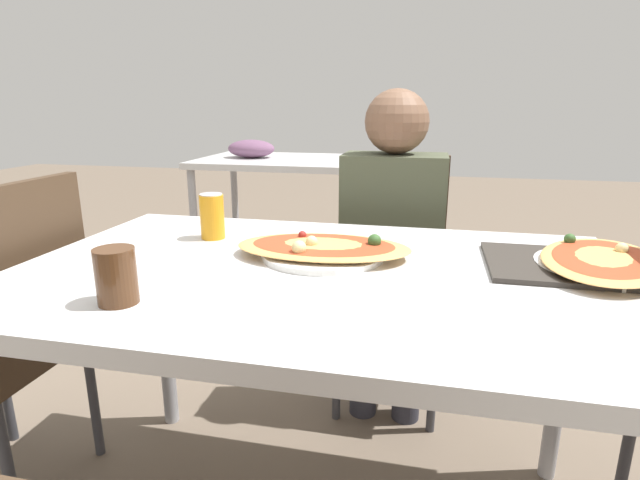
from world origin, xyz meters
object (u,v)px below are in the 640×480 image
object	(u,v)px
pizza_second	(602,262)
dining_table	(320,297)
drink_glass	(116,276)
person_seated	(392,231)
chair_far_seated	(393,267)
pizza_main	(323,249)
chair_side_left	(10,330)
soda_can	(212,216)

from	to	relation	value
pizza_second	dining_table	bearing A→B (deg)	-168.17
drink_glass	pizza_second	world-z (taller)	drink_glass
person_seated	dining_table	bearing A→B (deg)	80.14
dining_table	chair_far_seated	size ratio (longest dim) A/B	1.49
dining_table	pizza_main	world-z (taller)	pizza_main
dining_table	person_seated	bearing A→B (deg)	80.14
pizza_main	pizza_second	bearing A→B (deg)	3.18
chair_side_left	pizza_main	bearing A→B (deg)	-83.68
drink_glass	pizza_main	bearing A→B (deg)	49.61
drink_glass	dining_table	bearing A→B (deg)	40.02
pizza_second	drink_glass	bearing A→B (deg)	-156.87
pizza_main	pizza_second	xyz separation A→B (m)	(0.64, 0.04, -0.00)
dining_table	drink_glass	world-z (taller)	drink_glass
soda_can	chair_far_seated	bearing A→B (deg)	51.41
chair_far_seated	pizza_second	size ratio (longest dim) A/B	2.08
person_seated	pizza_main	size ratio (longest dim) A/B	2.67
chair_far_seated	chair_side_left	xyz separation A→B (m)	(-0.99, -0.77, 0.00)
pizza_main	drink_glass	world-z (taller)	drink_glass
chair_far_seated	person_seated	xyz separation A→B (m)	(-0.00, -0.12, 0.17)
dining_table	pizza_second	xyz separation A→B (m)	(0.62, 0.13, 0.09)
pizza_main	pizza_second	world-z (taller)	pizza_main
person_seated	soda_can	world-z (taller)	person_seated
chair_far_seated	person_seated	world-z (taller)	person_seated
dining_table	chair_side_left	bearing A→B (deg)	-179.93
person_seated	soda_can	xyz separation A→B (m)	(-0.46, -0.46, 0.13)
soda_can	chair_side_left	bearing A→B (deg)	-159.85
dining_table	chair_side_left	size ratio (longest dim) A/B	1.49
chair_far_seated	dining_table	bearing A→B (deg)	81.63
person_seated	drink_glass	bearing A→B (deg)	64.57
dining_table	chair_side_left	world-z (taller)	chair_side_left
pizza_main	drink_glass	distance (m)	0.49
person_seated	drink_glass	xyz separation A→B (m)	(-0.44, -0.93, 0.12)
person_seated	soda_can	bearing A→B (deg)	44.88
chair_side_left	pizza_main	xyz separation A→B (m)	(0.87, 0.10, 0.26)
drink_glass	pizza_second	bearing A→B (deg)	23.13
pizza_main	person_seated	bearing A→B (deg)	77.24
person_seated	drink_glass	size ratio (longest dim) A/B	10.96
chair_side_left	pizza_second	xyz separation A→B (m)	(1.50, 0.13, 0.26)
soda_can	pizza_second	size ratio (longest dim) A/B	0.28
chair_side_left	pizza_second	distance (m)	1.53
dining_table	soda_can	xyz separation A→B (m)	(-0.35, 0.19, 0.13)
chair_side_left	soda_can	world-z (taller)	chair_side_left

